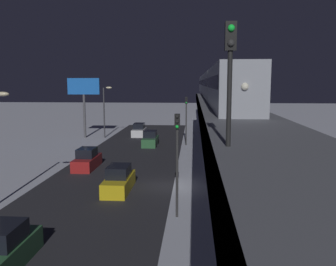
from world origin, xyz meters
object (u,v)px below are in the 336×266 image
Objects in this scene: traffic_light_mid at (186,114)px; subway_train at (212,85)px; sedan_yellow at (119,181)px; traffic_light_near at (177,150)px; sedan_green at (150,140)px; rail_signal at (230,63)px; sedan_white at (139,131)px; sedan_red at (87,160)px; sedan_green_2 at (3,250)px; commercial_billboard at (84,92)px.

subway_train is at bearing -109.97° from traffic_light_mid.
traffic_light_mid reaches higher than sedan_yellow.
sedan_green is at bearing -79.50° from traffic_light_near.
sedan_yellow is at bearing -65.06° from rail_signal.
sedan_red is (1.80, 21.78, 0.00)m from sedan_white.
sedan_yellow is (0.00, 20.22, 0.01)m from sedan_green.
rail_signal reaches higher than sedan_white.
sedan_green_2 is (11.36, 43.15, -7.14)m from subway_train.
sedan_red is (4.60, -7.08, 0.00)m from sedan_yellow.
rail_signal is at bearing -78.94° from sedan_green.
sedan_green_2 and sedan_red have the same top height.
rail_signal reaches higher than sedan_yellow.
subway_train is 13.65m from sedan_white.
sedan_green is at bearing 5.99° from traffic_light_mid.
sedan_green is at bearing 90.00° from sedan_yellow.
subway_train is 36.88m from traffic_light_near.
sedan_red is 0.51× the size of commercial_billboard.
sedan_yellow is 8.44m from sedan_red.
sedan_yellow is at bearing -90.00° from sedan_green.
sedan_green is 13.73m from commercial_billboard.
sedan_yellow is 0.75× the size of traffic_light_near.
sedan_yellow is 28.99m from sedan_white.
rail_signal is 0.83× the size of sedan_yellow.
rail_signal is 12.88m from sedan_green_2.
subway_train is at bearing -96.04° from traffic_light_near.
sedan_red is 16.85m from traffic_light_mid.
rail_signal is at bearing 93.43° from traffic_light_mid.
sedan_green is 1.01× the size of sedan_red.
sedan_white and sedan_red have the same top height.
subway_train is 16.68× the size of sedan_green_2.
rail_signal is 36.46m from sedan_green.
sedan_green_2 is at bearing 95.44° from sedan_red.
subway_train is 15.45× the size of sedan_yellow.
traffic_light_near is 35.18m from commercial_billboard.
subway_train reaches higher than traffic_light_mid.
sedan_red is at bearing -52.73° from traffic_light_near.
sedan_yellow is 7.75m from traffic_light_near.
sedan_yellow is 0.54× the size of commercial_billboard.
sedan_white is 0.72× the size of traffic_light_near.
rail_signal is 25.85m from sedan_red.
sedan_green and sedan_white have the same top height.
sedan_green_2 is 0.50× the size of commercial_billboard.
commercial_billboard is at bearing -72.54° from sedan_red.
rail_signal is 44.67m from commercial_billboard.
sedan_white is 11.58m from traffic_light_mid.
sedan_green and sedan_yellow have the same top height.
sedan_green_2 is at bearing -16.53° from rail_signal.
traffic_light_near reaches higher than sedan_green_2.
traffic_light_mid reaches higher than sedan_red.
sedan_red is at bearing 85.27° from sedan_white.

